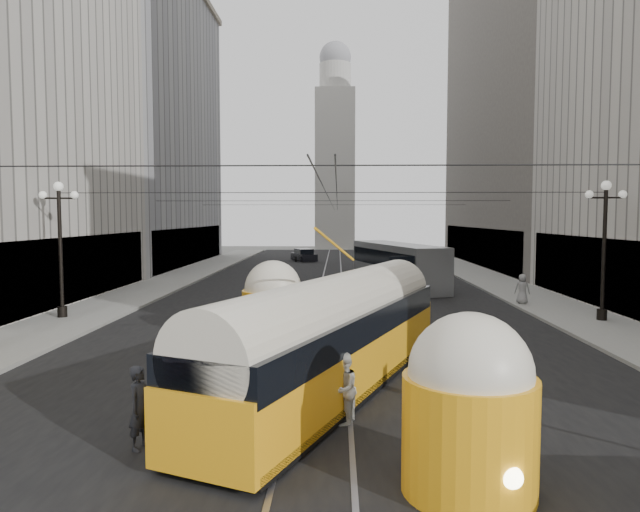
# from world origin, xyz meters

# --- Properties ---
(road) EXTENTS (20.00, 85.00, 0.02)m
(road) POSITION_xyz_m (0.00, 32.50, 0.00)
(road) COLOR black
(road) RESTS_ON ground
(sidewalk_left) EXTENTS (4.00, 72.00, 0.15)m
(sidewalk_left) POSITION_xyz_m (-12.00, 36.00, 0.07)
(sidewalk_left) COLOR gray
(sidewalk_left) RESTS_ON ground
(sidewalk_right) EXTENTS (4.00, 72.00, 0.15)m
(sidewalk_right) POSITION_xyz_m (12.00, 36.00, 0.07)
(sidewalk_right) COLOR gray
(sidewalk_right) RESTS_ON ground
(rail_left) EXTENTS (0.12, 85.00, 0.04)m
(rail_left) POSITION_xyz_m (-0.75, 32.50, 0.00)
(rail_left) COLOR gray
(rail_left) RESTS_ON ground
(rail_right) EXTENTS (0.12, 85.00, 0.04)m
(rail_right) POSITION_xyz_m (0.75, 32.50, 0.00)
(rail_right) COLOR gray
(rail_right) RESTS_ON ground
(building_left_far) EXTENTS (12.60, 28.60, 28.60)m
(building_left_far) POSITION_xyz_m (-19.99, 48.00, 14.31)
(building_left_far) COLOR #999999
(building_left_far) RESTS_ON ground
(building_right_far) EXTENTS (12.60, 32.60, 32.60)m
(building_right_far) POSITION_xyz_m (20.00, 48.00, 16.31)
(building_right_far) COLOR #514C47
(building_right_far) RESTS_ON ground
(distant_tower) EXTENTS (6.00, 6.00, 31.36)m
(distant_tower) POSITION_xyz_m (0.00, 80.00, 14.97)
(distant_tower) COLOR #B2AFA8
(distant_tower) RESTS_ON ground
(lamppost_left_mid) EXTENTS (1.86, 0.44, 6.37)m
(lamppost_left_mid) POSITION_xyz_m (-12.60, 18.00, 3.74)
(lamppost_left_mid) COLOR black
(lamppost_left_mid) RESTS_ON sidewalk_left
(lamppost_right_mid) EXTENTS (1.86, 0.44, 6.37)m
(lamppost_right_mid) POSITION_xyz_m (12.60, 18.00, 3.74)
(lamppost_right_mid) COLOR black
(lamppost_right_mid) RESTS_ON sidewalk_right
(catenary) EXTENTS (25.00, 72.00, 0.23)m
(catenary) POSITION_xyz_m (0.12, 31.49, 5.88)
(catenary) COLOR black
(catenary) RESTS_ON ground
(streetcar) EXTENTS (7.16, 14.03, 3.28)m
(streetcar) POSITION_xyz_m (0.38, 7.39, 1.60)
(streetcar) COLOR #FFAA16
(streetcar) RESTS_ON ground
(city_bus) EXTENTS (5.74, 12.27, 3.01)m
(city_bus) POSITION_xyz_m (4.56, 31.23, 1.65)
(city_bus) COLOR gray
(city_bus) RESTS_ON ground
(sedan_white_far) EXTENTS (2.71, 4.81, 1.43)m
(sedan_white_far) POSITION_xyz_m (4.37, 45.41, 0.65)
(sedan_white_far) COLOR silver
(sedan_white_far) RESTS_ON ground
(sedan_dark_far) EXTENTS (3.20, 4.60, 1.34)m
(sedan_dark_far) POSITION_xyz_m (-3.29, 54.10, 0.61)
(sedan_dark_far) COLOR black
(sedan_dark_far) RESTS_ON ground
(pedestrian_crossing_a) EXTENTS (0.58, 0.74, 1.78)m
(pedestrian_crossing_a) POSITION_xyz_m (-3.72, 3.28, 0.89)
(pedestrian_crossing_a) COLOR #222328
(pedestrian_crossing_a) RESTS_ON ground
(pedestrian_crossing_b) EXTENTS (0.83, 0.96, 1.70)m
(pedestrian_crossing_b) POSITION_xyz_m (0.58, 4.86, 0.85)
(pedestrian_crossing_b) COLOR beige
(pedestrian_crossing_b) RESTS_ON ground
(pedestrian_sidewalk_right) EXTENTS (0.90, 0.69, 1.63)m
(pedestrian_sidewalk_right) POSITION_xyz_m (10.50, 22.79, 0.97)
(pedestrian_sidewalk_right) COLOR gray
(pedestrian_sidewalk_right) RESTS_ON sidewalk_right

